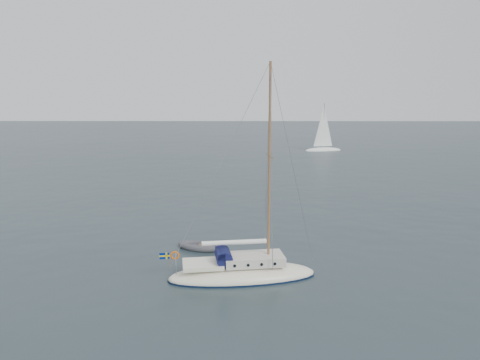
{
  "coord_description": "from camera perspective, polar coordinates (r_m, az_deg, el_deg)",
  "views": [
    {
      "loc": [
        1.07,
        -26.25,
        9.58
      ],
      "look_at": [
        0.88,
        0.0,
        4.8
      ],
      "focal_mm": 35.0,
      "sensor_mm": 36.0,
      "label": 1
    }
  ],
  "objects": [
    {
      "name": "ground",
      "position": [
        27.96,
        -1.82,
        -9.73
      ],
      "size": [
        300.0,
        300.0,
        0.0
      ],
      "primitive_type": "plane",
      "color": "black",
      "rests_on": "ground"
    },
    {
      "name": "sailboat",
      "position": [
        25.05,
        0.3,
        -9.99
      ],
      "size": [
        8.26,
        2.48,
        11.76
      ],
      "rotation": [
        0.0,
        0.0,
        0.15
      ],
      "color": "white",
      "rests_on": "ground"
    },
    {
      "name": "dinghy",
      "position": [
        29.95,
        -5.22,
        -8.04
      ],
      "size": [
        2.77,
        1.25,
        0.4
      ],
      "rotation": [
        0.0,
        0.0,
        -0.43
      ],
      "color": "#4F4F54",
      "rests_on": "ground"
    },
    {
      "name": "distant_yacht_c",
      "position": [
        82.67,
        10.13,
        6.09
      ],
      "size": [
        6.58,
        3.51,
        8.71
      ],
      "rotation": [
        0.0,
        0.0,
        0.24
      ],
      "color": "white",
      "rests_on": "ground"
    }
  ]
}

